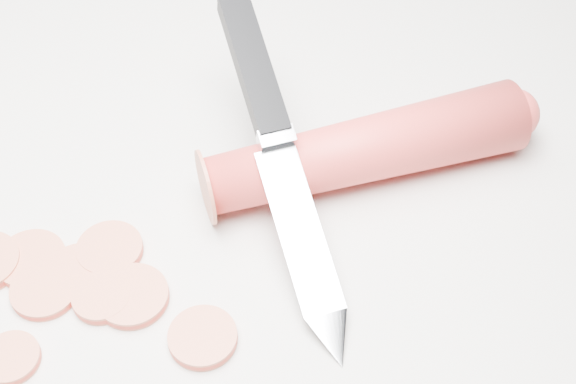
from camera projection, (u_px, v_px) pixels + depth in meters
The scene contains 11 objects.
ground at pixel (177, 226), 0.46m from camera, with size 2.40×2.40×0.00m, color beige.
carrot at pixel (365, 150), 0.47m from camera, with size 0.04×0.04×0.19m, color red.
carrot_slice_1 at pixel (45, 290), 0.43m from camera, with size 0.04×0.04×0.01m, color #C55E40.
carrot_slice_2 at pixel (102, 298), 0.43m from camera, with size 0.03×0.03×0.01m, color #C55E40.
carrot_slice_3 at pixel (11, 358), 0.40m from camera, with size 0.03×0.03×0.01m, color #C55E40.
carrot_slice_4 at pixel (132, 296), 0.43m from camera, with size 0.04×0.04×0.01m, color #C55E40.
carrot_slice_5 at pixel (31, 260), 0.44m from camera, with size 0.04×0.04×0.01m, color #C55E40.
carrot_slice_6 at pixel (203, 338), 0.41m from camera, with size 0.04×0.04×0.01m, color #C55E40.
carrot_slice_7 at pixel (79, 274), 0.44m from camera, with size 0.04×0.04×0.01m, color #C55E40.
carrot_slice_8 at pixel (110, 249), 0.45m from camera, with size 0.04×0.04×0.01m, color #C55E40.
kitchen_knife at pixel (283, 157), 0.44m from camera, with size 0.19×0.15×0.09m, color silver, non-canonical shape.
Camera 1 is at (0.21, -0.19, 0.37)m, focal length 50.00 mm.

